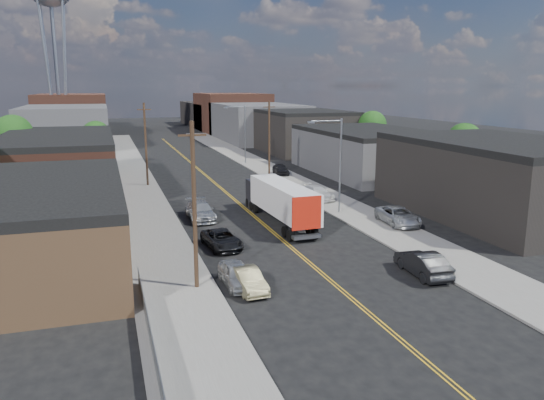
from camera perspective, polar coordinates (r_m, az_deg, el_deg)
ground at (r=81.79m, az=-8.33°, el=3.66°), size 260.00×260.00×0.00m
centerline at (r=67.22m, az=-6.22°, el=1.89°), size 0.32×120.00×0.01m
sidewalk_left at (r=66.03m, az=-14.33°, el=1.46°), size 5.00×140.00×0.15m
sidewalk_right at (r=69.66m, az=1.46°, el=2.38°), size 5.00×140.00×0.15m
warehouse_tan at (r=39.27m, az=-24.49°, el=-2.37°), size 12.00×22.00×5.60m
warehouse_brown at (r=64.64m, az=-21.97°, el=3.63°), size 12.00×26.00×6.60m
industrial_right_a at (r=53.67m, az=23.33°, el=2.20°), size 14.00×22.00×7.10m
industrial_right_b at (r=75.10m, az=10.31°, el=5.19°), size 14.00×24.00×6.10m
industrial_right_c at (r=98.63m, az=3.23°, el=7.43°), size 14.00×22.00×7.60m
skyline_left_a at (r=115.36m, az=-21.26°, el=7.41°), size 16.00×30.00×8.00m
skyline_right_a at (r=119.77m, az=-1.62°, el=8.37°), size 16.00×30.00×8.00m
skyline_left_b at (r=140.22m, az=-20.71°, el=8.56°), size 16.00×26.00×10.00m
skyline_right_b at (r=143.87m, az=-4.41°, el=9.37°), size 16.00×26.00×10.00m
skyline_left_c at (r=160.25m, az=-20.34°, el=8.41°), size 16.00×40.00×7.00m
skyline_right_c at (r=163.45m, az=-6.04°, el=9.15°), size 16.00×40.00×7.00m
streetlight_near at (r=49.79m, az=6.96°, el=4.48°), size 3.39×0.25×9.00m
streetlight_far at (r=82.74m, az=-3.20°, el=7.58°), size 3.39×0.25×9.00m
utility_pole_left_near at (r=31.00m, az=-8.35°, el=-0.58°), size 1.60×0.26×10.00m
utility_pole_left_far at (r=65.40m, az=-13.42°, el=5.89°), size 1.60×0.26×10.00m
utility_pole_right at (r=71.42m, az=-0.30°, el=6.72°), size 1.60×0.26×10.00m
chainlink_fence at (r=25.98m, az=-13.01°, el=-13.84°), size 0.05×16.00×1.22m
tree_left_mid at (r=75.94m, az=-26.02°, el=6.08°), size 5.10×5.04×8.37m
tree_left_far at (r=82.21m, az=-18.35°, el=6.42°), size 4.35×4.20×6.97m
tree_right_near at (r=70.86m, az=19.98°, el=5.73°), size 4.60×4.48×7.44m
tree_right_far at (r=90.97m, az=10.76°, el=7.71°), size 4.85×4.76×7.91m
semi_truck at (r=47.05m, az=0.68°, el=0.12°), size 2.88×14.17×3.68m
car_left_a at (r=32.51m, az=-3.82°, el=-8.00°), size 1.82×4.25×1.43m
car_left_b at (r=31.77m, az=-2.60°, el=-8.58°), size 1.66×4.09×1.32m
car_left_c at (r=39.98m, az=-5.43°, el=-4.23°), size 2.68×4.98×1.33m
car_left_d at (r=48.63m, az=-7.73°, el=-1.16°), size 2.27×5.51×1.60m
car_right_oncoming at (r=35.51m, az=15.90°, el=-6.55°), size 1.98×4.94×1.60m
car_right_lot_a at (r=47.26m, az=13.42°, el=-1.66°), size 2.83×5.48×1.48m
car_right_lot_b at (r=56.28m, az=4.83°, el=0.79°), size 3.06×5.18×1.41m
car_right_lot_c at (r=71.93m, az=0.94°, el=3.33°), size 2.09×4.37×1.44m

